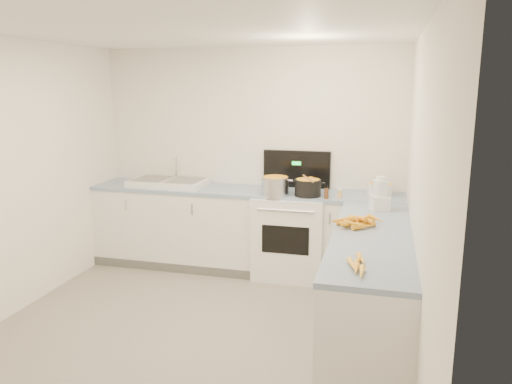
% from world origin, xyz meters
% --- Properties ---
extents(floor, '(3.50, 4.00, 0.00)m').
position_xyz_m(floor, '(0.00, 0.00, 0.00)').
color(floor, gray).
rests_on(floor, ground).
extents(ceiling, '(3.50, 4.00, 0.00)m').
position_xyz_m(ceiling, '(0.00, 0.00, 2.50)').
color(ceiling, white).
rests_on(ceiling, ground).
extents(wall_back, '(3.50, 0.00, 2.50)m').
position_xyz_m(wall_back, '(0.00, 2.00, 1.25)').
color(wall_back, white).
rests_on(wall_back, ground).
extents(wall_right, '(0.00, 4.00, 2.50)m').
position_xyz_m(wall_right, '(1.75, 0.00, 1.25)').
color(wall_right, white).
rests_on(wall_right, ground).
extents(counter_back, '(3.50, 0.62, 0.94)m').
position_xyz_m(counter_back, '(0.00, 1.70, 0.47)').
color(counter_back, white).
rests_on(counter_back, ground).
extents(counter_right, '(0.62, 2.20, 0.94)m').
position_xyz_m(counter_right, '(1.45, 0.30, 0.47)').
color(counter_right, white).
rests_on(counter_right, ground).
extents(stove, '(0.76, 0.65, 1.36)m').
position_xyz_m(stove, '(0.55, 1.69, 0.47)').
color(stove, white).
rests_on(stove, ground).
extents(sink, '(0.86, 0.52, 0.31)m').
position_xyz_m(sink, '(-0.90, 1.70, 0.98)').
color(sink, white).
rests_on(sink, counter_back).
extents(steel_pot, '(0.30, 0.30, 0.21)m').
position_xyz_m(steel_pot, '(0.40, 1.51, 1.03)').
color(steel_pot, silver).
rests_on(steel_pot, stove).
extents(black_pot, '(0.29, 0.29, 0.20)m').
position_xyz_m(black_pot, '(0.75, 1.54, 1.02)').
color(black_pot, black).
rests_on(black_pot, stove).
extents(wooden_spoon, '(0.18, 0.38, 0.02)m').
position_xyz_m(wooden_spoon, '(0.75, 1.54, 1.13)').
color(wooden_spoon, '#AD7A47').
rests_on(wooden_spoon, black_pot).
extents(mixing_bowl, '(0.27, 0.27, 0.12)m').
position_xyz_m(mixing_bowl, '(1.48, 1.77, 1.00)').
color(mixing_bowl, white).
rests_on(mixing_bowl, counter_back).
extents(extract_bottle, '(0.04, 0.04, 0.11)m').
position_xyz_m(extract_bottle, '(0.95, 1.46, 1.00)').
color(extract_bottle, '#593319').
rests_on(extract_bottle, counter_back).
extents(spice_jar, '(0.05, 0.05, 0.08)m').
position_xyz_m(spice_jar, '(1.08, 1.52, 0.98)').
color(spice_jar, '#E5B266').
rests_on(spice_jar, counter_back).
extents(food_processor, '(0.20, 0.22, 0.32)m').
position_xyz_m(food_processor, '(1.48, 1.11, 1.08)').
color(food_processor, white).
rests_on(food_processor, counter_right).
extents(carrot_pile, '(0.45, 0.43, 0.09)m').
position_xyz_m(carrot_pile, '(1.31, 0.51, 0.98)').
color(carrot_pile, '#FFAA1F').
rests_on(carrot_pile, counter_right).
extents(peeled_carrots, '(0.14, 0.42, 0.04)m').
position_xyz_m(peeled_carrots, '(1.38, -0.49, 0.96)').
color(peeled_carrots, '#FFAE26').
rests_on(peeled_carrots, counter_right).
extents(peelings, '(0.23, 0.20, 0.01)m').
position_xyz_m(peelings, '(-1.10, 1.70, 1.02)').
color(peelings, tan).
rests_on(peelings, sink).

